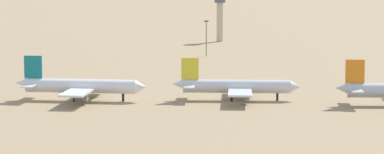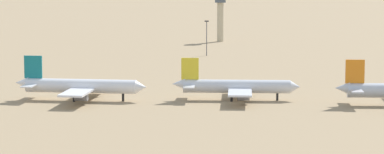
{
  "view_description": "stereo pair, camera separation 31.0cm",
  "coord_description": "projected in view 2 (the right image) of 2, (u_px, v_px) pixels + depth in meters",
  "views": [
    {
      "loc": [
        -1.42,
        -249.45,
        39.8
      ],
      "look_at": [
        -13.16,
        10.65,
        6.0
      ],
      "focal_mm": 84.34,
      "sensor_mm": 36.0,
      "label": 1
    },
    {
      "loc": [
        -1.11,
        -249.44,
        39.8
      ],
      "look_at": [
        -13.16,
        10.65,
        6.0
      ],
      "focal_mm": 84.34,
      "sensor_mm": 36.0,
      "label": 2
    }
  ],
  "objects": [
    {
      "name": "parked_jet_yellow_3",
      "position": [
        235.0,
        86.0,
        257.35
      ],
      "size": [
        36.62,
        30.63,
        12.14
      ],
      "rotation": [
        0.0,
        0.0,
        -0.01
      ],
      "color": "silver",
      "rests_on": "ground"
    },
    {
      "name": "control_tower",
      "position": [
        220.0,
        11.0,
        441.96
      ],
      "size": [
        5.2,
        5.2,
        24.67
      ],
      "color": "#C6B793",
      "rests_on": "ground"
    },
    {
      "name": "light_pole_mid",
      "position": [
        207.0,
        35.0,
        377.2
      ],
      "size": [
        1.8,
        0.5,
        14.77
      ],
      "color": "#59595E",
      "rests_on": "ground"
    },
    {
      "name": "ground",
      "position": [
        237.0,
        103.0,
        252.17
      ],
      "size": [
        4000.0,
        4000.0,
        0.0
      ],
      "primitive_type": "plane",
      "color": "#9E8460"
    },
    {
      "name": "parked_jet_teal_2",
      "position": [
        80.0,
        86.0,
        256.82
      ],
      "size": [
        38.51,
        32.5,
        12.71
      ],
      "rotation": [
        0.0,
        0.0,
        -0.09
      ],
      "color": "white",
      "rests_on": "ground"
    }
  ]
}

